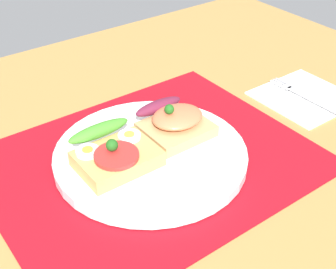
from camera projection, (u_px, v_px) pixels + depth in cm
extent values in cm
cube|color=#A0773D|center=(151.00, 170.00, 66.94)|extent=(120.00, 90.00, 3.20)
cube|color=maroon|center=(151.00, 160.00, 65.94)|extent=(43.72, 35.23, 0.30)
cylinder|color=white|center=(151.00, 155.00, 65.41)|extent=(26.77, 26.77, 1.53)
cube|color=tan|center=(116.00, 158.00, 61.98)|extent=(10.35, 7.66, 2.14)
cylinder|color=red|center=(116.00, 156.00, 60.10)|extent=(5.83, 5.83, 0.60)
ellipsoid|color=#418E29|center=(99.00, 131.00, 63.65)|extent=(9.11, 2.20, 1.80)
sphere|color=#1E5919|center=(111.00, 144.00, 60.28)|extent=(1.60, 1.60, 1.60)
cylinder|color=white|center=(88.00, 152.00, 60.87)|extent=(3.14, 3.14, 0.50)
cylinder|color=yellow|center=(87.00, 149.00, 60.68)|extent=(1.41, 1.41, 0.16)
cylinder|color=white|center=(129.00, 136.00, 63.72)|extent=(3.14, 3.14, 0.50)
cylinder|color=yellow|center=(129.00, 134.00, 63.53)|extent=(1.41, 1.41, 0.16)
cube|color=tan|center=(176.00, 129.00, 67.81)|extent=(9.32, 7.96, 1.65)
ellipsoid|color=#E16C44|center=(177.00, 117.00, 67.28)|extent=(7.64, 6.37, 1.90)
ellipsoid|color=maroon|center=(158.00, 106.00, 69.72)|extent=(7.92, 2.20, 1.80)
sphere|color=#1E5919|center=(169.00, 109.00, 65.86)|extent=(1.40, 1.40, 1.40)
cube|color=white|center=(305.00, 96.00, 80.27)|extent=(14.56, 14.10, 0.60)
cube|color=#B7B7BC|center=(313.00, 100.00, 78.35)|extent=(0.80, 10.46, 0.32)
cube|color=#B7B7BC|center=(288.00, 87.00, 81.93)|extent=(1.50, 1.20, 0.32)
cube|color=#B7B7BC|center=(277.00, 84.00, 82.93)|extent=(0.32, 2.80, 0.32)
cube|color=#B7B7BC|center=(279.00, 83.00, 83.25)|extent=(0.32, 2.80, 0.32)
cube|color=#B7B7BC|center=(282.00, 82.00, 83.57)|extent=(0.32, 2.80, 0.32)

